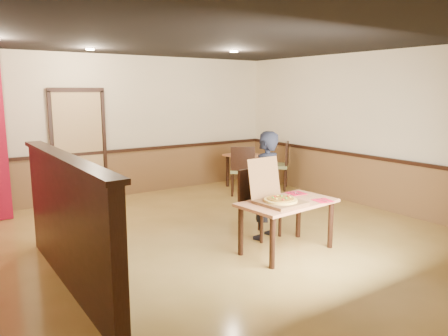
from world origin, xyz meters
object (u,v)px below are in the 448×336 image
at_px(main_table, 287,209).
at_px(side_chair_right, 280,163).
at_px(condiment, 251,152).
at_px(diner_chair, 257,200).
at_px(side_chair_left, 243,168).
at_px(pizza_box, 278,198).
at_px(side_table, 244,162).
at_px(diner, 265,185).

distance_m(main_table, side_chair_right, 3.75).
relative_size(side_chair_right, condiment, 7.24).
xyz_separation_m(main_table, diner_chair, (0.08, 0.73, -0.04)).
distance_m(side_chair_left, pizza_box, 3.29).
relative_size(side_chair_left, condiment, 7.13).
distance_m(side_chair_left, condiment, 0.76).
bearing_deg(diner_chair, pizza_box, -118.66).
xyz_separation_m(main_table, side_chair_right, (2.41, 2.87, -0.02)).
bearing_deg(side_table, main_table, -118.80).
relative_size(side_chair_right, pizza_box, 1.56).
height_order(diner_chair, side_chair_right, side_chair_right).
bearing_deg(side_chair_left, side_table, -92.48).
distance_m(main_table, side_chair_left, 3.20).
height_order(side_chair_left, condiment, side_chair_left).
xyz_separation_m(side_chair_left, side_chair_right, (1.00, 0.01, 0.01)).
height_order(main_table, side_chair_left, side_chair_left).
relative_size(pizza_box, condiment, 4.64).
bearing_deg(condiment, diner_chair, -126.12).
bearing_deg(diner, main_table, 62.75).
xyz_separation_m(diner, condiment, (1.87, 2.75, 0.02)).
relative_size(main_table, diner, 0.86).
distance_m(main_table, condiment, 3.88).
bearing_deg(main_table, side_chair_right, 45.12).
bearing_deg(main_table, pizza_box, 177.61).
height_order(diner_chair, condiment, diner_chair).
bearing_deg(side_chair_right, diner_chair, -1.27).
bearing_deg(side_chair_left, diner, 96.63).
xyz_separation_m(diner_chair, side_chair_right, (2.33, 2.14, 0.02)).
xyz_separation_m(main_table, condiment, (1.98, 3.33, 0.22)).
relative_size(side_table, condiment, 5.28).
height_order(diner_chair, pizza_box, pizza_box).
bearing_deg(main_table, side_table, 56.37).
bearing_deg(pizza_box, side_chair_left, 56.92).
distance_m(diner, pizza_box, 0.65).
distance_m(main_table, diner_chair, 0.74).
xyz_separation_m(side_chair_left, condiment, (0.56, 0.46, 0.24)).
height_order(main_table, condiment, condiment).
relative_size(side_chair_left, side_table, 1.35).
xyz_separation_m(diner_chair, condiment, (1.89, 2.59, 0.26)).
bearing_deg(condiment, diner, -124.32).
relative_size(main_table, pizza_box, 2.03).
relative_size(side_chair_right, side_table, 1.37).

